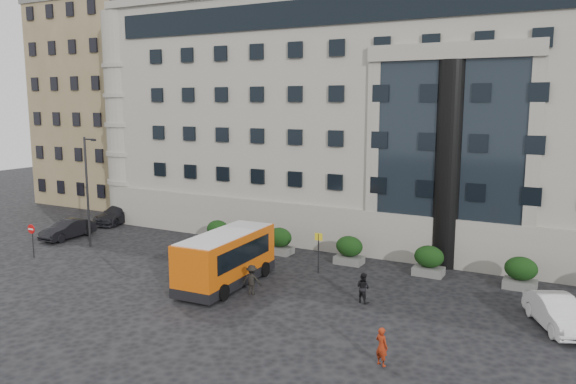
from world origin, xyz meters
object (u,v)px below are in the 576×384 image
(bus_stop_sign, at_px, (319,246))
(pedestrian_a, at_px, (382,346))
(white_taxi, at_px, (557,312))
(pedestrian_b, at_px, (363,288))
(street_lamp, at_px, (88,187))
(minibus, at_px, (226,257))
(hedge_e, at_px, (521,273))
(no_entry_sign, at_px, (32,234))
(pedestrian_c, at_px, (252,280))
(hedge_a, at_px, (218,232))
(hedge_c, at_px, (349,250))
(red_truck, at_px, (169,192))
(parked_car_d, at_px, (161,211))
(parked_car_c, at_px, (118,214))
(hedge_b, at_px, (280,241))
(hedge_d, at_px, (429,260))
(parked_car_b, at_px, (68,229))

(bus_stop_sign, relative_size, pedestrian_a, 1.58)
(white_taxi, xyz_separation_m, pedestrian_a, (-5.97, -7.49, 0.04))
(pedestrian_b, bearing_deg, white_taxi, -154.40)
(street_lamp, distance_m, minibus, 14.20)
(hedge_e, distance_m, street_lamp, 29.34)
(no_entry_sign, bearing_deg, pedestrian_b, 6.36)
(street_lamp, distance_m, pedestrian_c, 16.60)
(hedge_a, xyz_separation_m, pedestrian_b, (13.74, -6.30, -0.13))
(street_lamp, bearing_deg, bus_stop_sign, 6.54)
(hedge_c, distance_m, pedestrian_a, 14.30)
(hedge_a, distance_m, hedge_c, 10.40)
(hedge_c, bearing_deg, street_lamp, -165.33)
(red_truck, bearing_deg, white_taxi, -30.89)
(street_lamp, height_order, parked_car_d, street_lamp)
(bus_stop_sign, distance_m, red_truck, 26.66)
(street_lamp, relative_size, pedestrian_c, 4.80)
(parked_car_c, bearing_deg, hedge_b, -14.71)
(hedge_b, height_order, no_entry_sign, no_entry_sign)
(minibus, bearing_deg, pedestrian_b, 4.93)
(no_entry_sign, bearing_deg, red_truck, 103.18)
(street_lamp, bearing_deg, hedge_a, 31.16)
(hedge_a, bearing_deg, hedge_b, 0.00)
(hedge_d, height_order, bus_stop_sign, bus_stop_sign)
(minibus, bearing_deg, hedge_b, 91.96)
(pedestrian_b, distance_m, pedestrian_c, 6.05)
(street_lamp, xyz_separation_m, parked_car_c, (-4.24, 6.99, -3.61))
(hedge_e, height_order, bus_stop_sign, bus_stop_sign)
(hedge_d, relative_size, hedge_e, 1.00)
(hedge_a, xyz_separation_m, pedestrian_c, (7.95, -8.06, -0.10))
(hedge_d, bearing_deg, bus_stop_sign, -155.34)
(no_entry_sign, height_order, pedestrian_c, no_entry_sign)
(pedestrian_a, bearing_deg, bus_stop_sign, -29.81)
(white_taxi, bearing_deg, street_lamp, 153.28)
(bus_stop_sign, bearing_deg, no_entry_sign, -161.92)
(hedge_a, height_order, bus_stop_sign, bus_stop_sign)
(hedge_a, distance_m, bus_stop_sign, 9.94)
(hedge_b, height_order, hedge_d, same)
(pedestrian_b, bearing_deg, street_lamp, 14.94)
(hedge_a, height_order, no_entry_sign, no_entry_sign)
(bus_stop_sign, bearing_deg, hedge_c, 72.18)
(parked_car_b, height_order, parked_car_d, parked_car_d)
(hedge_d, distance_m, parked_car_d, 25.99)
(no_entry_sign, relative_size, parked_car_c, 0.44)
(white_taxi, bearing_deg, pedestrian_c, 164.78)
(hedge_e, height_order, pedestrian_b, hedge_e)
(hedge_e, distance_m, minibus, 16.74)
(hedge_a, distance_m, parked_car_d, 11.13)
(white_taxi, distance_m, pedestrian_c, 15.24)
(street_lamp, distance_m, bus_stop_sign, 17.75)
(parked_car_c, distance_m, parked_car_d, 3.72)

